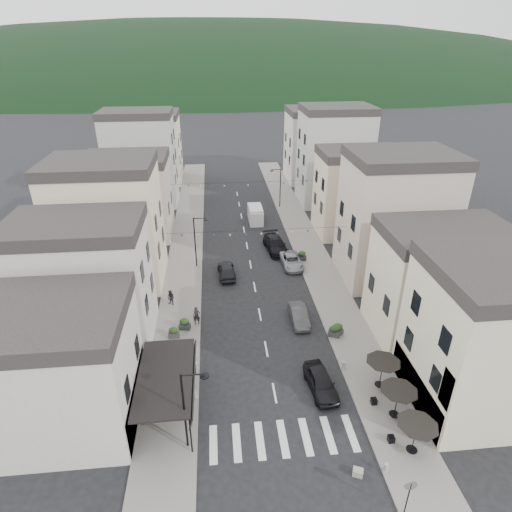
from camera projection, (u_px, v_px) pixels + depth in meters
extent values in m
plane|color=black|center=(288.00, 466.00, 25.89)|extent=(700.00, 700.00, 0.00)
cube|color=slate|center=(187.00, 244.00, 53.55)|extent=(4.00, 76.00, 0.12)
cube|color=slate|center=(304.00, 239.00, 54.88)|extent=(4.00, 76.00, 0.12)
ellipsoid|color=black|center=(215.00, 76.00, 291.71)|extent=(640.00, 360.00, 70.00)
cube|color=#BBB8AC|center=(36.00, 376.00, 27.12)|extent=(12.00, 8.00, 8.00)
cube|color=beige|center=(496.00, 343.00, 28.44)|extent=(10.00, 8.00, 10.00)
cube|color=black|center=(165.00, 376.00, 28.20)|extent=(3.60, 7.50, 0.15)
cube|color=black|center=(193.00, 380.00, 28.59)|extent=(0.34, 7.50, 0.99)
cylinder|color=black|center=(191.00, 435.00, 25.98)|extent=(0.10, 0.10, 3.20)
cylinder|color=black|center=(194.00, 358.00, 32.18)|extent=(0.10, 0.10, 3.20)
cube|color=#BBB8AC|center=(86.00, 288.00, 34.73)|extent=(10.00, 7.00, 10.00)
cube|color=#262323|center=(72.00, 226.00, 32.23)|extent=(10.20, 7.14, 1.00)
cube|color=beige|center=(109.00, 228.00, 43.14)|extent=(10.00, 8.00, 12.00)
cube|color=#262323|center=(98.00, 165.00, 40.18)|extent=(10.20, 8.16, 1.00)
cube|color=#B79F94|center=(130.00, 200.00, 54.34)|extent=(10.00, 8.00, 9.50)
cube|color=#262323|center=(124.00, 159.00, 51.95)|extent=(10.20, 8.16, 1.00)
cube|color=#A0A09B|center=(141.00, 162.00, 64.18)|extent=(10.00, 7.00, 13.00)
cube|color=#262323|center=(135.00, 114.00, 60.99)|extent=(10.20, 7.14, 1.00)
cube|color=beige|center=(151.00, 150.00, 75.27)|extent=(10.00, 9.00, 11.00)
cube|color=#262323|center=(147.00, 115.00, 72.54)|extent=(10.20, 9.18, 1.00)
cube|color=beige|center=(437.00, 287.00, 35.76)|extent=(10.00, 7.00, 9.00)
cube|color=#262323|center=(449.00, 233.00, 33.49)|extent=(10.20, 7.14, 1.00)
cube|color=#B79F94|center=(394.00, 222.00, 43.83)|extent=(10.00, 8.00, 12.50)
cube|color=#262323|center=(405.00, 157.00, 40.75)|extent=(10.20, 8.16, 1.00)
cube|color=beige|center=(357.00, 196.00, 55.03)|extent=(10.00, 7.00, 10.00)
cube|color=#262323|center=(362.00, 153.00, 52.52)|extent=(10.20, 7.14, 1.00)
cube|color=#A0A09B|center=(334.00, 159.00, 64.86)|extent=(10.00, 8.00, 13.50)
cube|color=#262323|center=(338.00, 109.00, 61.57)|extent=(10.20, 8.16, 1.00)
cube|color=#BBB8AC|center=(316.00, 148.00, 75.95)|extent=(10.00, 9.00, 11.50)
cube|color=#262323|center=(318.00, 111.00, 73.11)|extent=(10.20, 9.18, 1.00)
cylinder|color=black|center=(414.00, 441.00, 25.99)|extent=(0.06, 0.06, 2.30)
cone|color=black|center=(417.00, 428.00, 25.49)|extent=(2.50, 2.50, 0.55)
cylinder|color=black|center=(412.00, 449.00, 26.35)|extent=(0.70, 0.70, 0.04)
cylinder|color=black|center=(396.00, 406.00, 28.48)|extent=(0.06, 0.06, 2.30)
cone|color=black|center=(398.00, 393.00, 27.97)|extent=(2.50, 2.50, 0.55)
cylinder|color=black|center=(394.00, 414.00, 28.83)|extent=(0.70, 0.70, 0.04)
cylinder|color=black|center=(381.00, 376.00, 30.96)|extent=(0.06, 0.06, 2.30)
cone|color=black|center=(383.00, 364.00, 30.46)|extent=(2.50, 2.50, 0.55)
cylinder|color=black|center=(379.00, 384.00, 31.31)|extent=(0.70, 0.70, 0.04)
cylinder|color=black|center=(184.00, 412.00, 25.76)|extent=(0.14, 0.14, 6.00)
cylinder|color=black|center=(193.00, 375.00, 24.50)|extent=(1.40, 0.10, 0.10)
cylinder|color=black|center=(204.00, 376.00, 24.62)|extent=(0.56, 0.56, 0.08)
cylinder|color=black|center=(195.00, 243.00, 47.02)|extent=(0.14, 0.14, 6.00)
cylinder|color=black|center=(200.00, 218.00, 45.76)|extent=(1.40, 0.10, 0.10)
cylinder|color=black|center=(206.00, 219.00, 45.89)|extent=(0.56, 0.56, 0.08)
cylinder|color=black|center=(280.00, 189.00, 64.05)|extent=(0.14, 0.14, 6.00)
cylinder|color=black|center=(276.00, 170.00, 62.67)|extent=(1.40, 0.10, 0.10)
cylinder|color=black|center=(272.00, 171.00, 62.68)|extent=(0.56, 0.56, 0.08)
cylinder|color=black|center=(407.00, 499.00, 22.73)|extent=(0.07, 0.07, 2.50)
cylinder|color=slate|center=(411.00, 486.00, 22.23)|extent=(0.70, 0.04, 0.70)
cylinder|color=gray|center=(196.00, 394.00, 30.51)|extent=(0.26, 0.26, 0.60)
cylinder|color=gray|center=(197.00, 366.00, 33.17)|extent=(0.26, 0.26, 0.60)
cylinder|color=gray|center=(343.00, 365.00, 33.29)|extent=(0.26, 0.26, 0.60)
cylinder|color=gray|center=(386.00, 468.00, 25.32)|extent=(0.26, 0.26, 0.60)
cylinder|color=black|center=(254.00, 230.00, 42.65)|extent=(19.00, 0.02, 0.02)
cone|color=beige|center=(165.00, 236.00, 41.97)|extent=(0.28, 0.28, 0.24)
cone|color=navy|center=(182.00, 236.00, 42.15)|extent=(0.28, 0.28, 0.24)
cone|color=beige|center=(198.00, 236.00, 42.32)|extent=(0.28, 0.28, 0.24)
cone|color=navy|center=(214.00, 236.00, 42.49)|extent=(0.28, 0.28, 0.24)
cone|color=beige|center=(230.00, 236.00, 42.65)|extent=(0.28, 0.28, 0.24)
cone|color=navy|center=(246.00, 235.00, 42.80)|extent=(0.28, 0.28, 0.24)
cone|color=beige|center=(261.00, 234.00, 42.94)|extent=(0.28, 0.28, 0.24)
cone|color=navy|center=(277.00, 234.00, 43.07)|extent=(0.28, 0.28, 0.24)
cone|color=beige|center=(293.00, 233.00, 43.19)|extent=(0.28, 0.28, 0.24)
cone|color=navy|center=(308.00, 231.00, 43.31)|extent=(0.28, 0.28, 0.24)
cone|color=beige|center=(323.00, 230.00, 43.41)|extent=(0.28, 0.28, 0.24)
cone|color=navy|center=(339.00, 229.00, 43.51)|extent=(0.28, 0.28, 0.24)
cylinder|color=black|center=(242.00, 182.00, 56.83)|extent=(19.00, 0.02, 0.02)
cone|color=beige|center=(176.00, 186.00, 56.14)|extent=(0.28, 0.28, 0.24)
cone|color=navy|center=(188.00, 186.00, 56.32)|extent=(0.28, 0.28, 0.24)
cone|color=beige|center=(201.00, 186.00, 56.50)|extent=(0.28, 0.28, 0.24)
cone|color=navy|center=(213.00, 186.00, 56.67)|extent=(0.28, 0.28, 0.24)
cone|color=beige|center=(224.00, 186.00, 56.83)|extent=(0.28, 0.28, 0.24)
cone|color=navy|center=(236.00, 186.00, 56.98)|extent=(0.28, 0.28, 0.24)
cone|color=beige|center=(248.00, 186.00, 57.12)|extent=(0.28, 0.28, 0.24)
cone|color=navy|center=(260.00, 185.00, 57.25)|extent=(0.28, 0.28, 0.24)
cone|color=beige|center=(272.00, 184.00, 57.37)|extent=(0.28, 0.28, 0.24)
cone|color=navy|center=(283.00, 184.00, 57.48)|extent=(0.28, 0.28, 0.24)
cone|color=beige|center=(295.00, 183.00, 57.59)|extent=(0.28, 0.28, 0.24)
cone|color=navy|center=(307.00, 182.00, 57.69)|extent=(0.28, 0.28, 0.24)
imported|color=black|center=(321.00, 382.00, 31.17)|extent=(2.16, 4.49, 1.48)
imported|color=#38383B|center=(299.00, 315.00, 38.79)|extent=(1.45, 4.06, 1.34)
imported|color=gray|center=(292.00, 261.00, 48.29)|extent=(2.32, 4.74, 1.30)
imported|color=black|center=(276.00, 245.00, 51.78)|extent=(2.94, 5.78, 1.61)
imported|color=black|center=(227.00, 270.00, 46.20)|extent=(2.00, 4.43, 1.48)
cube|color=silver|center=(255.00, 215.00, 60.10)|extent=(1.86, 4.70, 1.96)
cube|color=silver|center=(256.00, 209.00, 59.11)|extent=(1.81, 3.13, 0.49)
cylinder|color=black|center=(251.00, 224.00, 58.76)|extent=(0.25, 0.68, 0.68)
cylinder|color=black|center=(262.00, 223.00, 58.89)|extent=(0.25, 0.68, 0.68)
cylinder|color=black|center=(249.00, 214.00, 61.88)|extent=(0.25, 0.68, 0.68)
cylinder|color=black|center=(259.00, 214.00, 62.01)|extent=(0.25, 0.68, 0.68)
imported|color=black|center=(197.00, 316.00, 38.14)|extent=(0.65, 0.44, 1.77)
imported|color=black|center=(171.00, 298.00, 40.99)|extent=(0.95, 0.90, 1.55)
cube|color=gray|center=(358.00, 472.00, 25.26)|extent=(0.73, 0.65, 0.45)
cube|color=#2F2F32|center=(185.00, 326.00, 37.79)|extent=(1.07, 0.72, 0.49)
ellipsoid|color=black|center=(184.00, 321.00, 37.54)|extent=(0.86, 0.55, 0.63)
cube|color=#303032|center=(174.00, 335.00, 36.72)|extent=(0.94, 0.54, 0.46)
ellipsoid|color=black|center=(173.00, 330.00, 36.49)|extent=(0.81, 0.52, 0.59)
cube|color=#2E2E31|center=(334.00, 334.00, 36.87)|extent=(1.13, 0.91, 0.50)
ellipsoid|color=black|center=(334.00, 328.00, 36.62)|extent=(0.88, 0.56, 0.64)
cube|color=#313134|center=(337.00, 332.00, 37.04)|extent=(1.18, 0.94, 0.52)
ellipsoid|color=black|center=(337.00, 327.00, 36.78)|extent=(0.91, 0.58, 0.66)
cube|color=#28282A|center=(302.00, 258.00, 49.56)|extent=(1.16, 0.91, 0.51)
ellipsoid|color=black|center=(302.00, 254.00, 49.30)|extent=(0.90, 0.57, 0.66)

